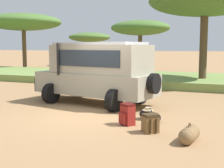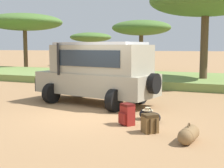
{
  "view_description": "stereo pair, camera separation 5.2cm",
  "coord_description": "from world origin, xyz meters",
  "px_view_note": "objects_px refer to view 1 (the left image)",
  "views": [
    {
      "loc": [
        4.66,
        -8.89,
        2.26
      ],
      "look_at": [
        0.46,
        0.82,
        1.0
      ],
      "focal_mm": 50.0,
      "sensor_mm": 36.0,
      "label": 1
    },
    {
      "loc": [
        4.71,
        -8.86,
        2.26
      ],
      "look_at": [
        0.46,
        0.82,
        1.0
      ],
      "focal_mm": 50.0,
      "sensor_mm": 36.0,
      "label": 2
    }
  ],
  "objects_px": {
    "duffel_bag_low_black_case": "(150,115)",
    "acacia_tree_left_mid": "(90,37)",
    "safari_vehicle": "(98,71)",
    "acacia_tree_centre_back": "(140,28)",
    "duffel_bag_soft_canvas": "(189,134)",
    "backpack_beside_front_wheel": "(127,115)",
    "acacia_tree_right_mid": "(205,1)",
    "acacia_tree_far_left": "(23,22)",
    "backpack_cluster_center": "(150,123)"
  },
  "relations": [
    {
      "from": "duffel_bag_low_black_case",
      "to": "acacia_tree_far_left",
      "type": "bearing_deg",
      "value": 138.09
    },
    {
      "from": "duffel_bag_soft_canvas",
      "to": "acacia_tree_centre_back",
      "type": "relative_size",
      "value": 0.17
    },
    {
      "from": "safari_vehicle",
      "to": "duffel_bag_soft_canvas",
      "type": "xyz_separation_m",
      "value": [
        4.24,
        -3.73,
        -1.11
      ]
    },
    {
      "from": "acacia_tree_right_mid",
      "to": "duffel_bag_low_black_case",
      "type": "bearing_deg",
      "value": -92.05
    },
    {
      "from": "acacia_tree_centre_back",
      "to": "safari_vehicle",
      "type": "bearing_deg",
      "value": -77.89
    },
    {
      "from": "duffel_bag_low_black_case",
      "to": "acacia_tree_far_left",
      "type": "height_order",
      "value": "acacia_tree_far_left"
    },
    {
      "from": "acacia_tree_left_mid",
      "to": "acacia_tree_right_mid",
      "type": "bearing_deg",
      "value": -44.73
    },
    {
      "from": "duffel_bag_soft_canvas",
      "to": "backpack_beside_front_wheel",
      "type": "bearing_deg",
      "value": 153.64
    },
    {
      "from": "backpack_beside_front_wheel",
      "to": "duffel_bag_soft_canvas",
      "type": "distance_m",
      "value": 2.17
    },
    {
      "from": "acacia_tree_far_left",
      "to": "acacia_tree_centre_back",
      "type": "relative_size",
      "value": 1.42
    },
    {
      "from": "acacia_tree_left_mid",
      "to": "backpack_cluster_center",
      "type": "bearing_deg",
      "value": -59.5
    },
    {
      "from": "backpack_beside_front_wheel",
      "to": "acacia_tree_right_mid",
      "type": "distance_m",
      "value": 11.31
    },
    {
      "from": "duffel_bag_soft_canvas",
      "to": "acacia_tree_left_mid",
      "type": "height_order",
      "value": "acacia_tree_left_mid"
    },
    {
      "from": "backpack_beside_front_wheel",
      "to": "duffel_bag_low_black_case",
      "type": "height_order",
      "value": "backpack_beside_front_wheel"
    },
    {
      "from": "duffel_bag_low_black_case",
      "to": "safari_vehicle",
      "type": "bearing_deg",
      "value": 144.39
    },
    {
      "from": "safari_vehicle",
      "to": "acacia_tree_right_mid",
      "type": "distance_m",
      "value": 8.91
    },
    {
      "from": "acacia_tree_far_left",
      "to": "acacia_tree_left_mid",
      "type": "distance_m",
      "value": 9.41
    },
    {
      "from": "duffel_bag_low_black_case",
      "to": "acacia_tree_centre_back",
      "type": "xyz_separation_m",
      "value": [
        -5.99,
        17.12,
        3.73
      ]
    },
    {
      "from": "acacia_tree_far_left",
      "to": "acacia_tree_left_mid",
      "type": "relative_size",
      "value": 1.47
    },
    {
      "from": "duffel_bag_low_black_case",
      "to": "acacia_tree_left_mid",
      "type": "relative_size",
      "value": 0.16
    },
    {
      "from": "backpack_beside_front_wheel",
      "to": "duffel_bag_soft_canvas",
      "type": "height_order",
      "value": "backpack_beside_front_wheel"
    },
    {
      "from": "acacia_tree_left_mid",
      "to": "acacia_tree_right_mid",
      "type": "distance_m",
      "value": 21.43
    },
    {
      "from": "acacia_tree_far_left",
      "to": "acacia_tree_right_mid",
      "type": "xyz_separation_m",
      "value": [
        17.71,
        -6.06,
        0.24
      ]
    },
    {
      "from": "backpack_beside_front_wheel",
      "to": "acacia_tree_centre_back",
      "type": "xyz_separation_m",
      "value": [
        -5.55,
        17.92,
        3.58
      ]
    },
    {
      "from": "acacia_tree_centre_back",
      "to": "backpack_cluster_center",
      "type": "bearing_deg",
      "value": -70.88
    },
    {
      "from": "safari_vehicle",
      "to": "duffel_bag_low_black_case",
      "type": "xyz_separation_m",
      "value": [
        2.74,
        -1.96,
        -1.14
      ]
    },
    {
      "from": "safari_vehicle",
      "to": "duffel_bag_low_black_case",
      "type": "height_order",
      "value": "safari_vehicle"
    },
    {
      "from": "safari_vehicle",
      "to": "acacia_tree_left_mid",
      "type": "bearing_deg",
      "value": 118.17
    },
    {
      "from": "duffel_bag_low_black_case",
      "to": "acacia_tree_left_mid",
      "type": "distance_m",
      "value": 28.89
    },
    {
      "from": "acacia_tree_left_mid",
      "to": "backpack_beside_front_wheel",
      "type": "bearing_deg",
      "value": -60.41
    },
    {
      "from": "safari_vehicle",
      "to": "acacia_tree_right_mid",
      "type": "height_order",
      "value": "acacia_tree_right_mid"
    },
    {
      "from": "acacia_tree_right_mid",
      "to": "duffel_bag_soft_canvas",
      "type": "bearing_deg",
      "value": -84.14
    },
    {
      "from": "duffel_bag_low_black_case",
      "to": "acacia_tree_left_mid",
      "type": "height_order",
      "value": "acacia_tree_left_mid"
    },
    {
      "from": "safari_vehicle",
      "to": "backpack_cluster_center",
      "type": "relative_size",
      "value": 10.62
    },
    {
      "from": "duffel_bag_soft_canvas",
      "to": "acacia_tree_left_mid",
      "type": "xyz_separation_m",
      "value": [
        -16.35,
        26.33,
        3.21
      ]
    },
    {
      "from": "acacia_tree_left_mid",
      "to": "duffel_bag_soft_canvas",
      "type": "bearing_deg",
      "value": -58.17
    },
    {
      "from": "safari_vehicle",
      "to": "duffel_bag_low_black_case",
      "type": "relative_size",
      "value": 7.0
    },
    {
      "from": "duffel_bag_low_black_case",
      "to": "acacia_tree_left_mid",
      "type": "bearing_deg",
      "value": 121.15
    },
    {
      "from": "safari_vehicle",
      "to": "backpack_beside_front_wheel",
      "type": "height_order",
      "value": "safari_vehicle"
    },
    {
      "from": "backpack_beside_front_wheel",
      "to": "acacia_tree_centre_back",
      "type": "distance_m",
      "value": 19.1
    },
    {
      "from": "safari_vehicle",
      "to": "duffel_bag_low_black_case",
      "type": "distance_m",
      "value": 3.56
    },
    {
      "from": "duffel_bag_soft_canvas",
      "to": "acacia_tree_centre_back",
      "type": "xyz_separation_m",
      "value": [
        -7.49,
        18.88,
        3.69
      ]
    },
    {
      "from": "duffel_bag_low_black_case",
      "to": "acacia_tree_right_mid",
      "type": "height_order",
      "value": "acacia_tree_right_mid"
    },
    {
      "from": "acacia_tree_far_left",
      "to": "backpack_cluster_center",
      "type": "bearing_deg",
      "value": -43.58
    },
    {
      "from": "safari_vehicle",
      "to": "acacia_tree_centre_back",
      "type": "xyz_separation_m",
      "value": [
        -3.25,
        15.15,
        2.59
      ]
    },
    {
      "from": "duffel_bag_low_black_case",
      "to": "duffel_bag_soft_canvas",
      "type": "distance_m",
      "value": 2.31
    },
    {
      "from": "safari_vehicle",
      "to": "acacia_tree_centre_back",
      "type": "height_order",
      "value": "acacia_tree_centre_back"
    },
    {
      "from": "acacia_tree_right_mid",
      "to": "acacia_tree_left_mid",
      "type": "bearing_deg",
      "value": 135.27
    },
    {
      "from": "acacia_tree_centre_back",
      "to": "acacia_tree_right_mid",
      "type": "distance_m",
      "value": 9.94
    },
    {
      "from": "backpack_beside_front_wheel",
      "to": "backpack_cluster_center",
      "type": "xyz_separation_m",
      "value": [
        0.84,
        -0.52,
        -0.06
      ]
    }
  ]
}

